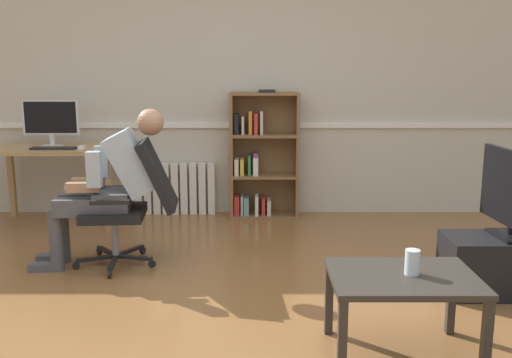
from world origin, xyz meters
The scene contains 13 objects.
ground_plane centered at (0.00, 0.00, 0.00)m, with size 18.00×18.00×0.00m, color brown.
back_wall centered at (0.00, 2.65, 1.35)m, with size 12.00×0.13×2.70m.
computer_desk centered at (-1.77, 2.15, 0.65)m, with size 1.21×0.66×0.76m.
imac_monitor centered at (-1.81, 2.23, 1.02)m, with size 0.54×0.14×0.45m.
keyboard centered at (-1.73, 2.01, 0.77)m, with size 0.42×0.12×0.02m, color black.
computer_mouse centered at (-1.47, 2.03, 0.77)m, with size 0.06×0.10×0.03m, color white.
bookshelf centered at (0.20, 2.44, 0.61)m, with size 0.69×0.29×1.29m.
radiator centered at (-0.68, 2.54, 0.27)m, with size 0.83×0.08×0.54m.
office_chair centered at (-0.77, 0.98, 0.52)m, with size 0.80×0.62×0.97m.
person_seated centered at (-0.95, 0.97, 0.65)m, with size 1.04×0.41×1.20m.
tv_stand centered at (1.86, 0.41, 0.20)m, with size 0.84×0.40×0.39m.
coffee_table centered at (0.93, -0.45, 0.39)m, with size 0.76×0.56×0.45m.
drinking_glass centered at (0.97, -0.45, 0.52)m, with size 0.08×0.08×0.13m, color silver.
Camera 1 is at (0.16, -3.25, 1.50)m, focal length 39.96 mm.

